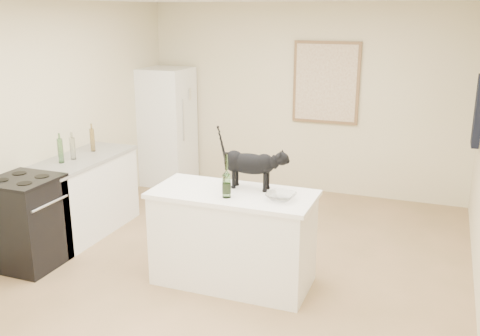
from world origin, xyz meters
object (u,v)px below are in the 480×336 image
at_px(stove, 27,223).
at_px(fridge, 167,127).
at_px(wine_bottle, 226,178).
at_px(black_cat, 250,166).
at_px(glass_bowl, 281,197).

height_order(stove, fridge, fridge).
bearing_deg(wine_bottle, fridge, 127.20).
distance_m(fridge, wine_bottle, 3.40).
distance_m(black_cat, wine_bottle, 0.32).
bearing_deg(wine_bottle, glass_bowl, 12.02).
height_order(stove, glass_bowl, glass_bowl).
relative_size(stove, black_cat, 1.48).
height_order(fridge, glass_bowl, fridge).
relative_size(wine_bottle, glass_bowl, 1.42).
xyz_separation_m(stove, black_cat, (2.15, 0.55, 0.66)).
distance_m(stove, wine_bottle, 2.16).
bearing_deg(wine_bottle, black_cat, 70.96).
xyz_separation_m(stove, fridge, (0.00, 2.95, 0.40)).
height_order(black_cat, glass_bowl, black_cat).
relative_size(fridge, black_cat, 2.80).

